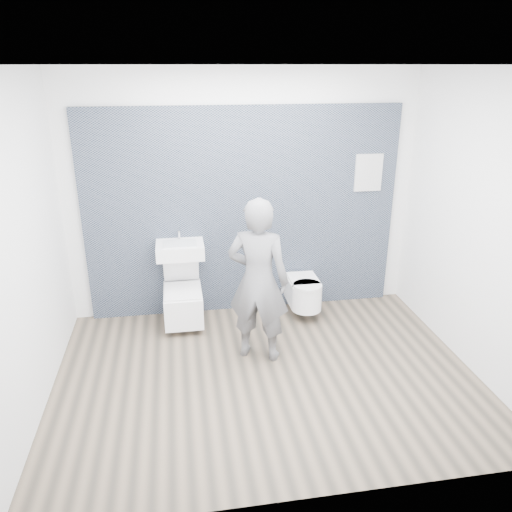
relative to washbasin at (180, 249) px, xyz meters
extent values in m
plane|color=brown|center=(0.75, -1.24, -0.88)|extent=(4.00, 4.00, 0.00)
plane|color=silver|center=(0.75, 0.26, 0.52)|extent=(4.00, 0.00, 4.00)
plane|color=silver|center=(0.75, -2.74, 0.52)|extent=(4.00, 0.00, 4.00)
plane|color=silver|center=(-1.25, -1.24, 0.52)|extent=(0.00, 3.00, 3.00)
plane|color=silver|center=(2.75, -1.24, 0.52)|extent=(0.00, 3.00, 3.00)
plane|color=white|center=(0.75, -1.24, 1.92)|extent=(4.00, 4.00, 0.00)
cube|color=black|center=(0.75, 0.23, -0.88)|extent=(3.60, 0.06, 2.40)
cube|color=white|center=(0.00, 0.00, -0.01)|extent=(0.52, 0.39, 0.16)
cube|color=silver|center=(0.00, -0.02, 0.07)|extent=(0.37, 0.26, 0.03)
cylinder|color=silver|center=(0.00, 0.14, 0.14)|extent=(0.02, 0.02, 0.13)
cylinder|color=silver|center=(0.00, 0.09, 0.20)|extent=(0.02, 0.09, 0.02)
cylinder|color=silver|center=(0.00, 0.18, -0.14)|extent=(0.04, 0.04, 0.10)
cube|color=white|center=(0.00, -0.11, -0.63)|extent=(0.42, 0.61, 0.36)
cylinder|color=silver|center=(0.00, -0.15, -0.47)|extent=(0.30, 0.30, 0.03)
cube|color=white|center=(0.00, -0.15, -0.44)|extent=(0.40, 0.49, 0.02)
cube|color=white|center=(0.00, 0.07, -0.22)|extent=(0.40, 0.17, 0.42)
cube|color=silver|center=(0.00, 0.17, -0.77)|extent=(0.11, 0.06, 0.08)
cube|color=white|center=(1.42, -0.01, -0.60)|extent=(0.35, 0.41, 0.29)
cylinder|color=white|center=(1.42, -0.21, -0.60)|extent=(0.35, 0.35, 0.29)
cube|color=white|center=(1.42, -0.04, -0.44)|extent=(0.33, 0.39, 0.03)
cylinder|color=white|center=(1.42, -0.23, -0.44)|extent=(0.33, 0.33, 0.03)
cube|color=silver|center=(1.42, 0.17, -0.71)|extent=(0.10, 0.06, 0.08)
cube|color=white|center=(2.21, 0.18, -0.88)|extent=(0.32, 0.03, 0.43)
imported|color=slate|center=(0.73, -0.89, -0.05)|extent=(0.72, 0.60, 1.67)
camera|label=1|loc=(-0.01, -5.26, 1.92)|focal=35.00mm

